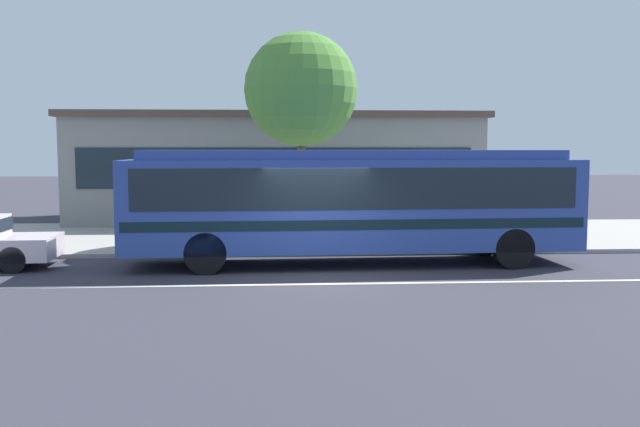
% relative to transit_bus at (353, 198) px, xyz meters
% --- Properties ---
extents(ground_plane, '(120.00, 120.00, 0.00)m').
position_rel_transit_bus_xyz_m(ground_plane, '(-0.99, -1.78, -1.69)').
color(ground_plane, '#35333E').
extents(sidewalk_slab, '(60.00, 8.00, 0.12)m').
position_rel_transit_bus_xyz_m(sidewalk_slab, '(-0.99, 5.35, -1.63)').
color(sidewalk_slab, '#A29C96').
rests_on(sidewalk_slab, ground_plane).
extents(lane_stripe_center, '(56.00, 0.16, 0.01)m').
position_rel_transit_bus_xyz_m(lane_stripe_center, '(-0.99, -2.58, -1.69)').
color(lane_stripe_center, silver).
rests_on(lane_stripe_center, ground_plane).
extents(transit_bus, '(11.43, 2.89, 2.91)m').
position_rel_transit_bus_xyz_m(transit_bus, '(0.00, 0.00, 0.00)').
color(transit_bus, '#2C469A').
rests_on(transit_bus, ground_plane).
extents(pedestrian_waiting_near_sign, '(0.41, 0.41, 1.69)m').
position_rel_transit_bus_xyz_m(pedestrian_waiting_near_sign, '(-4.72, 2.63, -0.58)').
color(pedestrian_waiting_near_sign, navy).
rests_on(pedestrian_waiting_near_sign, sidewalk_slab).
extents(bus_stop_sign, '(0.08, 0.44, 2.37)m').
position_rel_transit_bus_xyz_m(bus_stop_sign, '(5.46, 2.13, -0.05)').
color(bus_stop_sign, gray).
rests_on(bus_stop_sign, sidewalk_slab).
extents(street_tree_near_stop, '(3.47, 3.47, 6.37)m').
position_rel_transit_bus_xyz_m(street_tree_near_stop, '(-1.15, 3.96, 3.04)').
color(street_tree_near_stop, brown).
rests_on(street_tree_near_stop, sidewalk_slab).
extents(station_building, '(15.92, 7.56, 4.32)m').
position_rel_transit_bus_xyz_m(station_building, '(-1.91, 11.34, 0.48)').
color(station_building, gray).
rests_on(station_building, ground_plane).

